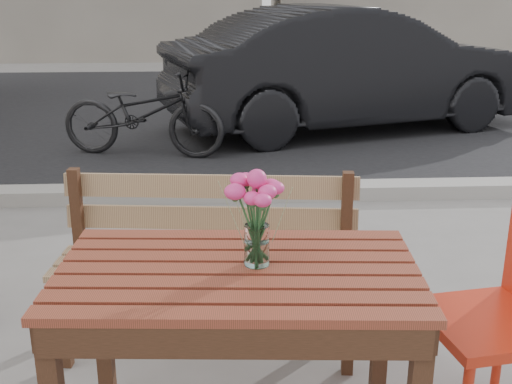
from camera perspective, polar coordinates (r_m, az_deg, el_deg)
street at (r=7.38m, az=-3.69°, el=4.77°), size 30.00×8.12×0.12m
main_table at (r=2.34m, az=-1.59°, el=-9.65°), size 1.32×0.83×0.79m
main_bench at (r=3.13m, az=-4.17°, el=-4.39°), size 1.49×0.57×0.91m
main_vase at (r=2.22m, az=0.07°, el=-1.30°), size 0.19×0.19×0.35m
parked_car at (r=7.99m, az=8.47°, el=10.81°), size 4.74×2.82×1.48m
bicycle at (r=6.76m, az=-10.04°, el=6.93°), size 1.81×0.96×0.90m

